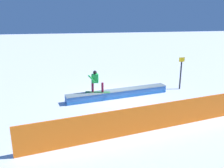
{
  "coord_description": "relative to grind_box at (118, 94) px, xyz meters",
  "views": [
    {
      "loc": [
        3.59,
        13.36,
        4.87
      ],
      "look_at": [
        0.68,
        1.1,
        1.22
      ],
      "focal_mm": 37.33,
      "sensor_mm": 36.0,
      "label": 1
    }
  ],
  "objects": [
    {
      "name": "ground_plane",
      "position": [
        0.0,
        0.0,
        -0.23
      ],
      "size": [
        120.0,
        120.0,
        0.0
      ],
      "primitive_type": "plane",
      "color": "white"
    },
    {
      "name": "grind_box",
      "position": [
        0.0,
        0.0,
        0.0
      ],
      "size": [
        6.64,
        1.62,
        0.5
      ],
      "color": "#2E65B6",
      "rests_on": "ground_plane"
    },
    {
      "name": "snowboarder",
      "position": [
        1.45,
        0.17,
        0.99
      ],
      "size": [
        1.51,
        0.7,
        1.34
      ],
      "color": "#358342",
      "rests_on": "grind_box"
    },
    {
      "name": "safety_fence",
      "position": [
        0.0,
        4.68,
        0.39
      ],
      "size": [
        10.69,
        1.66,
        1.22
      ],
      "primitive_type": "cube",
      "rotation": [
        0.0,
        0.0,
        0.15
      ],
      "color": "orange",
      "rests_on": "ground_plane"
    },
    {
      "name": "trail_marker",
      "position": [
        -4.63,
        -0.73,
        0.96
      ],
      "size": [
        0.4,
        0.1,
        2.23
      ],
      "color": "#262628",
      "rests_on": "ground_plane"
    }
  ]
}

